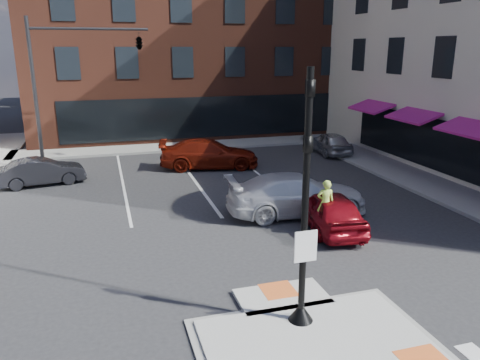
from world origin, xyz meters
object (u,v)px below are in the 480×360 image
object	(u,v)px
bg_car_dark	(42,172)
bg_car_red	(209,154)
cyclist	(325,218)
bg_car_silver	(330,143)
red_sedan	(329,210)
white_pickup	(297,194)

from	to	relation	value
bg_car_dark	bg_car_red	bearing A→B (deg)	-93.92
bg_car_dark	cyclist	distance (m)	14.22
bg_car_silver	bg_car_red	world-z (taller)	bg_car_red
cyclist	bg_car_red	bearing A→B (deg)	-67.28
red_sedan	white_pickup	world-z (taller)	white_pickup
bg_car_dark	bg_car_silver	bearing A→B (deg)	-92.46
white_pickup	bg_car_silver	bearing A→B (deg)	-29.84
white_pickup	bg_car_red	xyz separation A→B (m)	(-1.69, 8.31, -0.03)
bg_car_silver	bg_car_dark	bearing A→B (deg)	11.35
bg_car_dark	cyclist	xyz separation A→B (m)	(10.24, -9.86, 0.05)
red_sedan	bg_car_dark	distance (m)	14.15
red_sedan	bg_car_dark	world-z (taller)	red_sedan
white_pickup	bg_car_silver	distance (m)	11.54
white_pickup	bg_car_dark	world-z (taller)	white_pickup
white_pickup	bg_car_red	distance (m)	8.48
white_pickup	cyclist	xyz separation A→B (m)	(-0.00, -2.49, -0.11)
red_sedan	bg_car_silver	xyz separation A→B (m)	(5.87, 11.46, -0.03)
bg_car_silver	cyclist	size ratio (longest dim) A/B	1.95
bg_car_dark	cyclist	bearing A→B (deg)	-144.07
red_sedan	bg_car_silver	bearing A→B (deg)	-109.65
red_sedan	bg_car_red	size ratio (longest dim) A/B	0.79
white_pickup	bg_car_dark	bearing A→B (deg)	57.93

